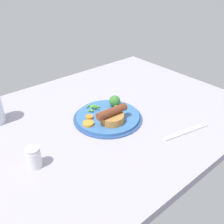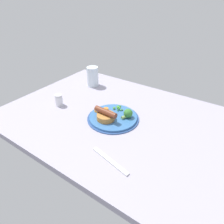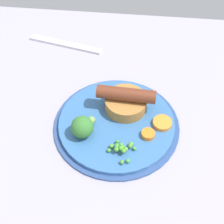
# 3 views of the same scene
# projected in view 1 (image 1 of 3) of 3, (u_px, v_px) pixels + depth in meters

# --- Properties ---
(dining_table) EXTENTS (1.10, 0.80, 0.03)m
(dining_table) POSITION_uv_depth(u_px,v_px,m) (102.00, 119.00, 0.93)
(dining_table) COLOR #9E99AD
(dining_table) RESTS_ON ground
(dinner_plate) EXTENTS (0.25, 0.25, 0.01)m
(dinner_plate) POSITION_uv_depth(u_px,v_px,m) (108.00, 117.00, 0.90)
(dinner_plate) COLOR #2D4C84
(dinner_plate) RESTS_ON dining_table
(sausage_pudding) EXTENTS (0.12, 0.08, 0.05)m
(sausage_pudding) POSITION_uv_depth(u_px,v_px,m) (112.00, 116.00, 0.85)
(sausage_pudding) COLOR #AD7538
(sausage_pudding) RESTS_ON dinner_plate
(pea_pile) EXTENTS (0.05, 0.05, 0.02)m
(pea_pile) POSITION_uv_depth(u_px,v_px,m) (93.00, 107.00, 0.93)
(pea_pile) COLOR #4C972E
(pea_pile) RESTS_ON dinner_plate
(broccoli_floret_near) EXTENTS (0.04, 0.06, 0.04)m
(broccoli_floret_near) POSITION_uv_depth(u_px,v_px,m) (115.00, 101.00, 0.94)
(broccoli_floret_near) COLOR #387A33
(broccoli_floret_near) RESTS_ON dinner_plate
(carrot_slice_0) EXTENTS (0.03, 0.03, 0.01)m
(carrot_slice_0) POSITION_uv_depth(u_px,v_px,m) (89.00, 117.00, 0.88)
(carrot_slice_0) COLOR orange
(carrot_slice_0) RESTS_ON dinner_plate
(carrot_slice_5) EXTENTS (0.05, 0.05, 0.01)m
(carrot_slice_5) POSITION_uv_depth(u_px,v_px,m) (88.00, 124.00, 0.85)
(carrot_slice_5) COLOR orange
(carrot_slice_5) RESTS_ON dinner_plate
(fork) EXTENTS (0.18, 0.05, 0.01)m
(fork) POSITION_uv_depth(u_px,v_px,m) (186.00, 132.00, 0.83)
(fork) COLOR silver
(fork) RESTS_ON dining_table
(salt_shaker) EXTENTS (0.04, 0.04, 0.06)m
(salt_shaker) POSITION_uv_depth(u_px,v_px,m) (34.00, 157.00, 0.68)
(salt_shaker) COLOR silver
(salt_shaker) RESTS_ON dining_table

